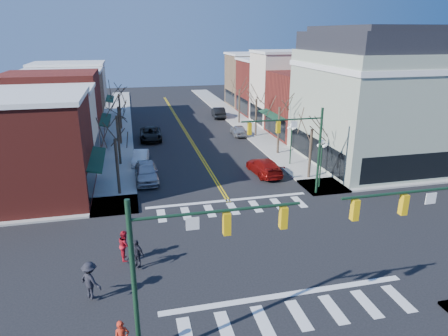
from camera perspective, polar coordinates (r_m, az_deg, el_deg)
ground at (r=25.19m, az=4.92°, el=-11.53°), size 160.00×160.00×0.00m
sidewalk_left at (r=42.53m, az=-15.01°, el=0.89°), size 3.50×70.00×0.15m
sidewalk_right at (r=45.35m, az=7.63°, el=2.48°), size 3.50×70.00×0.15m
bldg_left_brick_a at (r=34.53m, az=-27.02°, el=2.13°), size 10.00×8.50×8.00m
bldg_left_stucco_a at (r=41.93m, az=-24.71°, el=4.76°), size 10.00×7.00×7.50m
bldg_left_brick_b at (r=49.54m, az=-23.15°, el=7.49°), size 10.00×9.00×8.50m
bldg_left_tan at (r=57.64m, az=-21.86°, el=8.70°), size 10.00×7.50×7.80m
bldg_left_stucco_b at (r=65.21m, az=-21.00°, el=10.02°), size 10.00×8.00×8.20m
bldg_right_brick_a at (r=52.26m, az=12.59°, el=8.79°), size 10.00×8.50×8.00m
bldg_right_stucco at (r=59.10m, az=9.39°, el=11.08°), size 10.00×7.00×10.00m
bldg_right_brick_b at (r=66.13m, az=6.85°, el=11.34°), size 10.00×8.00×8.50m
bldg_right_tan at (r=73.61m, az=4.70°, el=12.36°), size 10.00×8.00×9.00m
victorian_corner at (r=42.69m, az=20.61°, el=9.50°), size 12.25×14.25×13.30m
traffic_mast_near_left at (r=15.49m, az=-5.96°, el=-12.35°), size 6.60×0.28×7.20m
traffic_mast_near_right at (r=19.91m, az=27.82°, el=-7.17°), size 6.60×0.28×7.20m
traffic_mast_far_right at (r=31.71m, az=10.57°, el=3.90°), size 6.60×0.28×7.20m
lamppost_corner at (r=34.26m, az=13.74°, el=1.75°), size 0.36×0.36×4.33m
lamppost_midblock at (r=39.92m, az=9.59°, el=4.43°), size 0.36×0.36×4.33m
tree_left_a at (r=33.25m, az=-14.98°, el=0.08°), size 0.24×0.24×4.76m
tree_left_b at (r=40.89m, az=-14.83°, el=3.77°), size 0.24×0.24×5.04m
tree_left_c at (r=48.73m, az=-14.69°, el=5.85°), size 0.24×0.24×4.55m
tree_left_d at (r=56.54m, az=-14.62°, el=7.77°), size 0.24×0.24×4.90m
tree_right_a at (r=36.67m, az=12.21°, el=1.92°), size 0.24×0.24×4.62m
tree_right_b at (r=43.68m, az=7.80°, el=5.26°), size 0.24×0.24×5.18m
tree_right_c at (r=51.08m, az=4.59°, el=7.14°), size 0.24×0.24×4.83m
tree_right_d at (r=58.59m, az=2.19°, el=8.76°), size 0.24×0.24×4.97m
car_left_near at (r=36.34m, az=-11.03°, el=-0.56°), size 2.03×5.05×1.72m
car_left_mid at (r=41.29m, az=-11.85°, el=1.47°), size 1.95×4.23×1.34m
car_left_far at (r=50.37m, az=-10.43°, el=4.80°), size 2.73×5.64×1.55m
car_right_near at (r=37.60m, az=5.76°, el=0.20°), size 2.47×5.34×1.51m
car_right_mid at (r=51.83m, az=2.09°, el=5.41°), size 1.81×4.16×1.40m
car_right_far at (r=63.12m, az=-0.80°, el=7.96°), size 2.12×5.07×1.63m
pedestrian_red_b at (r=24.14m, az=-13.98°, el=-10.64°), size 0.75×0.93×1.81m
pedestrian_dark_a at (r=23.34m, az=-12.37°, el=-11.82°), size 0.99×0.95×1.65m
pedestrian_dark_b at (r=21.41m, az=-18.55°, el=-14.97°), size 1.43×1.41×1.98m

